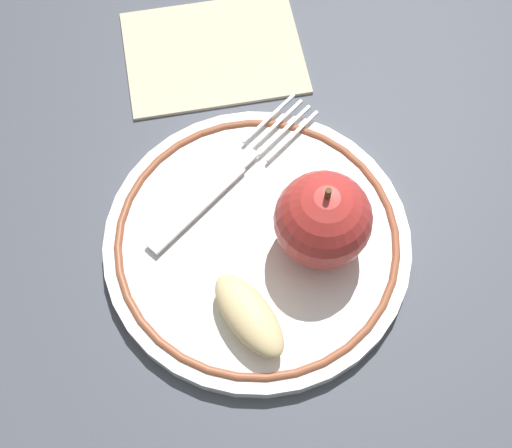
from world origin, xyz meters
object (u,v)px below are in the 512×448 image
(apple_red_whole, at_px, (323,220))
(napkin_folded, at_px, (213,51))
(apple_slice_front, at_px, (249,315))
(fork, at_px, (228,177))
(plate, at_px, (256,240))

(apple_red_whole, bearing_deg, napkin_folded, -91.95)
(apple_slice_front, bearing_deg, fork, -26.48)
(apple_red_whole, height_order, fork, apple_red_whole)
(fork, bearing_deg, apple_slice_front, -129.23)
(apple_slice_front, relative_size, fork, 0.42)
(apple_slice_front, height_order, fork, apple_slice_front)
(apple_red_whole, bearing_deg, apple_slice_front, 24.00)
(apple_red_whole, distance_m, napkin_folded, 0.20)
(plate, distance_m, napkin_folded, 0.18)
(apple_red_whole, height_order, napkin_folded, apple_red_whole)
(apple_red_whole, relative_size, apple_slice_front, 1.11)
(apple_slice_front, bearing_deg, apple_red_whole, -74.82)
(plate, bearing_deg, apple_red_whole, 149.43)
(apple_red_whole, bearing_deg, plate, -30.57)
(apple_red_whole, distance_m, fork, 0.09)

